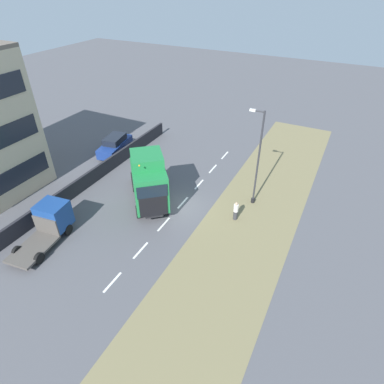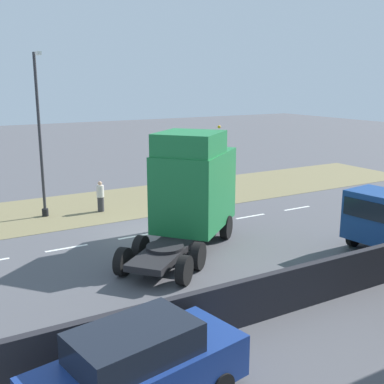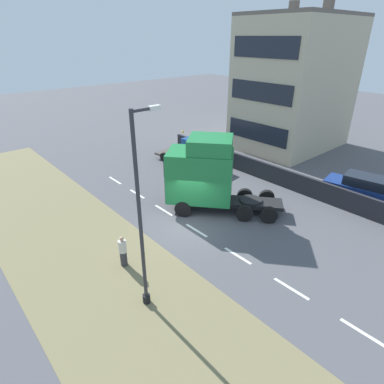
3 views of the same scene
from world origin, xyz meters
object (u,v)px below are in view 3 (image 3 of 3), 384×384
(flatbed_truck, at_px, (193,151))
(pedestrian, at_px, (123,252))
(lamp_post, at_px, (142,226))
(parked_car, at_px, (362,189))
(lorry_cab, at_px, (204,174))

(flatbed_truck, distance_m, pedestrian, 14.03)
(lamp_post, bearing_deg, pedestrian, 80.03)
(flatbed_truck, relative_size, pedestrian, 3.26)
(pedestrian, bearing_deg, lamp_post, -99.97)
(parked_car, bearing_deg, lamp_post, 163.21)
(flatbed_truck, distance_m, lamp_post, 16.33)
(lorry_cab, height_order, flatbed_truck, lorry_cab)
(lorry_cab, relative_size, pedestrian, 4.19)
(flatbed_truck, distance_m, parked_car, 13.33)
(parked_car, bearing_deg, pedestrian, 153.16)
(parked_car, xyz_separation_m, lamp_post, (-16.12, 1.94, 2.87))
(lorry_cab, relative_size, flatbed_truck, 1.28)
(lamp_post, height_order, pedestrian, lamp_post)
(parked_car, relative_size, pedestrian, 3.00)
(flatbed_truck, relative_size, lamp_post, 0.66)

